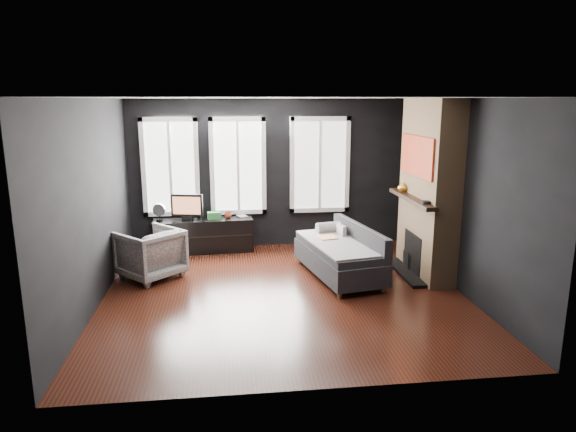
{
  "coord_description": "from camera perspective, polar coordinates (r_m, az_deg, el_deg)",
  "views": [
    {
      "loc": [
        -0.76,
        -6.8,
        2.68
      ],
      "look_at": [
        0.1,
        0.3,
        1.05
      ],
      "focal_mm": 32.0,
      "sensor_mm": 36.0,
      "label": 1
    }
  ],
  "objects": [
    {
      "name": "book",
      "position": [
        9.33,
        -5.58,
        0.54
      ],
      "size": [
        0.15,
        0.06,
        0.21
      ],
      "primitive_type": "imported",
      "rotation": [
        0.0,
        0.0,
        0.32
      ],
      "color": "#C1B994",
      "rests_on": "media_console"
    },
    {
      "name": "floor",
      "position": [
        7.35,
        -0.5,
        -8.55
      ],
      "size": [
        5.0,
        5.0,
        0.0
      ],
      "primitive_type": "plane",
      "color": "black",
      "rests_on": "ground"
    },
    {
      "name": "mantel_clock",
      "position": [
        7.54,
        15.12,
        1.46
      ],
      "size": [
        0.15,
        0.15,
        0.04
      ],
      "primitive_type": "cylinder",
      "rotation": [
        0.0,
        0.0,
        0.23
      ],
      "color": "black",
      "rests_on": "fireplace"
    },
    {
      "name": "stripe_pillow",
      "position": [
        8.31,
        5.92,
        -1.94
      ],
      "size": [
        0.11,
        0.29,
        0.29
      ],
      "primitive_type": "cube",
      "rotation": [
        0.0,
        0.0,
        0.17
      ],
      "color": "gray",
      "rests_on": "sofa"
    },
    {
      "name": "wall_right",
      "position": [
        7.66,
        18.43,
        2.17
      ],
      "size": [
        0.02,
        5.0,
        2.7
      ],
      "primitive_type": "cube",
      "color": "black",
      "rests_on": "ground"
    },
    {
      "name": "monitor",
      "position": [
        9.22,
        -11.16,
        1.18
      ],
      "size": [
        0.59,
        0.24,
        0.51
      ],
      "primitive_type": null,
      "rotation": [
        0.0,
        0.0,
        -0.22
      ],
      "color": "black",
      "rests_on": "media_console"
    },
    {
      "name": "wall_back",
      "position": [
        9.43,
        -2.21,
        4.72
      ],
      "size": [
        5.0,
        0.02,
        2.7
      ],
      "primitive_type": "cube",
      "color": "black",
      "rests_on": "ground"
    },
    {
      "name": "wall_left",
      "position": [
        7.15,
        -20.87,
        1.26
      ],
      "size": [
        0.02,
        5.0,
        2.7
      ],
      "primitive_type": "cube",
      "color": "black",
      "rests_on": "ground"
    },
    {
      "name": "armchair",
      "position": [
        8.12,
        -15.08,
        -3.78
      ],
      "size": [
        1.12,
        1.12,
        0.84
      ],
      "primitive_type": "imported",
      "rotation": [
        0.0,
        0.0,
        -2.38
      ],
      "color": "silver",
      "rests_on": "floor"
    },
    {
      "name": "media_console",
      "position": [
        9.36,
        -9.37,
        -2.07
      ],
      "size": [
        1.77,
        0.66,
        0.6
      ],
      "primitive_type": null,
      "rotation": [
        0.0,
        0.0,
        0.07
      ],
      "color": "black",
      "rests_on": "floor"
    },
    {
      "name": "windows",
      "position": [
        9.27,
        -5.07,
        10.94
      ],
      "size": [
        4.0,
        0.16,
        1.76
      ],
      "primitive_type": null,
      "color": "white",
      "rests_on": "wall_back"
    },
    {
      "name": "desk_fan",
      "position": [
        9.25,
        -14.12,
        0.45
      ],
      "size": [
        0.28,
        0.28,
        0.32
      ],
      "primitive_type": null,
      "rotation": [
        0.0,
        0.0,
        -0.28
      ],
      "color": "gray",
      "rests_on": "media_console"
    },
    {
      "name": "mantel_vase",
      "position": [
        8.45,
        12.64,
        3.2
      ],
      "size": [
        0.19,
        0.19,
        0.16
      ],
      "primitive_type": "imported",
      "rotation": [
        0.0,
        0.0,
        -0.15
      ],
      "color": "gold",
      "rests_on": "fireplace"
    },
    {
      "name": "storage_box",
      "position": [
        9.22,
        -8.2,
        0.07
      ],
      "size": [
        0.26,
        0.18,
        0.13
      ],
      "primitive_type": "cube",
      "rotation": [
        0.0,
        0.0,
        0.15
      ],
      "color": "#337C39",
      "rests_on": "media_console"
    },
    {
      "name": "sofa",
      "position": [
        7.93,
        5.69,
        -3.97
      ],
      "size": [
        1.26,
        1.99,
        0.79
      ],
      "primitive_type": null,
      "rotation": [
        0.0,
        0.0,
        0.19
      ],
      "color": "#28282A",
      "rests_on": "floor"
    },
    {
      "name": "fireplace",
      "position": [
        8.12,
        15.37,
        2.95
      ],
      "size": [
        0.7,
        1.62,
        2.7
      ],
      "primitive_type": null,
      "color": "#93724C",
      "rests_on": "floor"
    },
    {
      "name": "ceiling",
      "position": [
        6.84,
        -0.54,
        13.0
      ],
      "size": [
        5.0,
        5.0,
        0.0
      ],
      "primitive_type": "plane",
      "color": "white",
      "rests_on": "ground"
    },
    {
      "name": "mug",
      "position": [
        9.25,
        -6.69,
        0.16
      ],
      "size": [
        0.14,
        0.12,
        0.13
      ],
      "primitive_type": "imported",
      "rotation": [
        0.0,
        0.0,
        -0.19
      ],
      "color": "#D34224",
      "rests_on": "media_console"
    }
  ]
}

